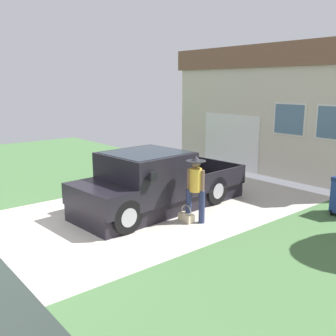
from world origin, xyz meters
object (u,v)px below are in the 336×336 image
at_px(pickup_truck, 151,184).
at_px(person_with_hat, 196,185).
at_px(handbag, 186,217).
at_px(house_with_garage, 301,108).

bearing_deg(pickup_truck, person_with_hat, -172.20).
height_order(person_with_hat, handbag, person_with_hat).
height_order(handbag, house_with_garage, house_with_garage).
bearing_deg(house_with_garage, pickup_truck, -84.99).
relative_size(pickup_truck, person_with_hat, 3.09).
bearing_deg(house_with_garage, person_with_hat, -74.90).
distance_m(person_with_hat, house_with_garage, 8.29).
xyz_separation_m(handbag, house_with_garage, (-1.99, 8.04, 2.27)).
xyz_separation_m(person_with_hat, house_with_garage, (-2.13, 7.88, 1.44)).
bearing_deg(person_with_hat, pickup_truck, -14.95).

